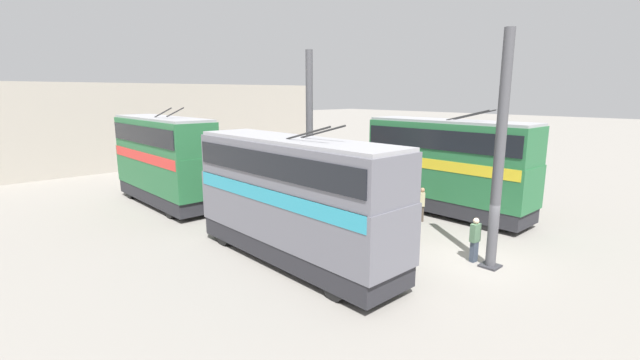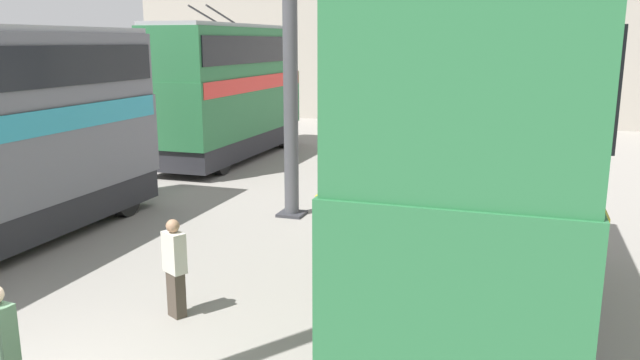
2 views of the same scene
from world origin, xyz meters
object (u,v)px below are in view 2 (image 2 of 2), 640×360
Objects in this scene: bus_right_far at (230,84)px; oil_drum at (406,195)px; person_aisle_midway at (175,266)px; bus_left_near at (485,151)px; person_aisle_foreground at (0,351)px; person_by_left_row at (353,257)px.

oil_drum is (-5.59, -8.10, -2.55)m from bus_right_far.
bus_right_far reaches higher than person_aisle_midway.
bus_left_near is 5.36× the size of person_aisle_midway.
person_aisle_foreground is 1.01× the size of person_by_left_row.
oil_drum is (6.82, 0.34, -0.52)m from person_by_left_row.
person_by_left_row is (0.07, 2.12, -2.00)m from bus_left_near.
bus_left_near is 16.36m from bus_right_far.
bus_right_far is 14.94m from person_aisle_midway.
person_aisle_midway is at bearing 103.59° from bus_left_near.
oil_drum is at bearing 19.64° from bus_left_near.
person_by_left_row is at bearing -177.14° from oil_drum.
person_aisle_foreground is (-17.03, -5.29, -2.02)m from bus_right_far.
person_by_left_row is at bearing 151.35° from person_aisle_foreground.
bus_right_far is at bearing -157.08° from person_aisle_foreground.
person_aisle_midway is at bearing 163.20° from oil_drum.
person_aisle_midway is 3.05m from person_by_left_row.
person_aisle_midway is 0.96× the size of person_by_left_row.
bus_right_far is (12.49, 10.57, 0.02)m from bus_left_near.
bus_left_near is at bearing -160.36° from oil_drum.
bus_left_near is 2.92m from person_by_left_row.
person_aisle_foreground is (-4.55, 5.27, -1.99)m from bus_left_near.
person_aisle_midway is 1.98× the size of oil_drum.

